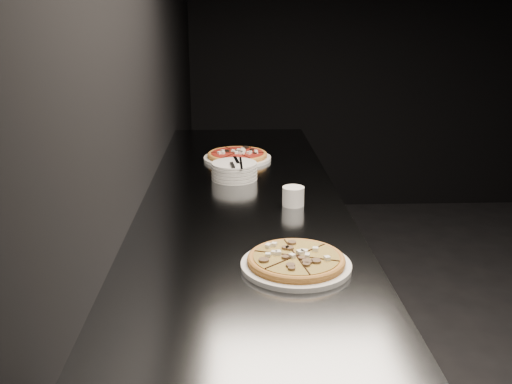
{
  "coord_description": "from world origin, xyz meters",
  "views": [
    {
      "loc": [
        -2.16,
        -2.08,
        1.59
      ],
      "look_at": [
        -2.08,
        -0.09,
        0.95
      ],
      "focal_mm": 40.0,
      "sensor_mm": 36.0,
      "label": 1
    }
  ],
  "objects_px": {
    "cutlery": "(236,163)",
    "ramekin": "(293,196)",
    "plate_stack": "(234,171)",
    "counter": "(243,300)",
    "pizza_mushroom": "(296,261)",
    "pizza_tomato": "(237,156)"
  },
  "relations": [
    {
      "from": "cutlery",
      "to": "ramekin",
      "type": "relative_size",
      "value": 2.55
    },
    {
      "from": "ramekin",
      "to": "pizza_mushroom",
      "type": "bearing_deg",
      "value": -94.97
    },
    {
      "from": "ramekin",
      "to": "pizza_tomato",
      "type": "bearing_deg",
      "value": 106.42
    },
    {
      "from": "counter",
      "to": "cutlery",
      "type": "relative_size",
      "value": 12.19
    },
    {
      "from": "counter",
      "to": "pizza_mushroom",
      "type": "height_order",
      "value": "pizza_mushroom"
    },
    {
      "from": "pizza_mushroom",
      "to": "pizza_tomato",
      "type": "height_order",
      "value": "pizza_tomato"
    },
    {
      "from": "cutlery",
      "to": "ramekin",
      "type": "distance_m",
      "value": 0.39
    },
    {
      "from": "pizza_mushroom",
      "to": "pizza_tomato",
      "type": "xyz_separation_m",
      "value": [
        -0.15,
        1.18,
        0.0
      ]
    },
    {
      "from": "counter",
      "to": "cutlery",
      "type": "distance_m",
      "value": 0.56
    },
    {
      "from": "ramekin",
      "to": "cutlery",
      "type": "bearing_deg",
      "value": 121.45
    },
    {
      "from": "pizza_tomato",
      "to": "cutlery",
      "type": "xyz_separation_m",
      "value": [
        -0.01,
        -0.33,
        0.05
      ]
    },
    {
      "from": "cutlery",
      "to": "ramekin",
      "type": "xyz_separation_m",
      "value": [
        0.2,
        -0.33,
        -0.04
      ]
    },
    {
      "from": "pizza_mushroom",
      "to": "counter",
      "type": "bearing_deg",
      "value": 101.47
    },
    {
      "from": "counter",
      "to": "ramekin",
      "type": "distance_m",
      "value": 0.55
    },
    {
      "from": "plate_stack",
      "to": "cutlery",
      "type": "relative_size",
      "value": 0.93
    },
    {
      "from": "counter",
      "to": "plate_stack",
      "type": "distance_m",
      "value": 0.53
    },
    {
      "from": "plate_stack",
      "to": "ramekin",
      "type": "xyz_separation_m",
      "value": [
        0.21,
        -0.35,
        0.0
      ]
    },
    {
      "from": "plate_stack",
      "to": "cutlery",
      "type": "bearing_deg",
      "value": -62.38
    },
    {
      "from": "counter",
      "to": "plate_stack",
      "type": "xyz_separation_m",
      "value": [
        -0.03,
        0.19,
        0.49
      ]
    },
    {
      "from": "counter",
      "to": "ramekin",
      "type": "relative_size",
      "value": 31.12
    },
    {
      "from": "pizza_mushroom",
      "to": "ramekin",
      "type": "bearing_deg",
      "value": 85.03
    },
    {
      "from": "plate_stack",
      "to": "ramekin",
      "type": "height_order",
      "value": "plate_stack"
    }
  ]
}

